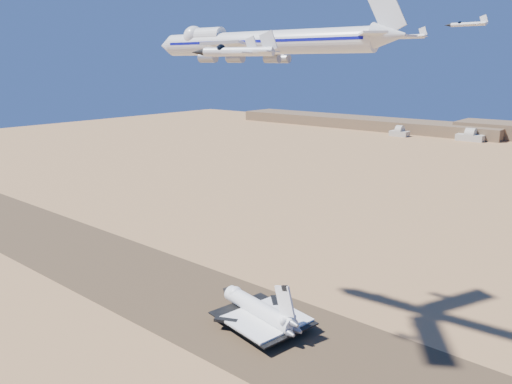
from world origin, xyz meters
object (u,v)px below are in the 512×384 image
Objects in this scene: chase_jet_c at (406,37)px; crew_c at (260,344)px; shuttle at (258,310)px; chase_jet_d at (467,24)px; chase_jet_b at (236,51)px; carrier_747 at (254,43)px; crew_a at (262,337)px; chase_jet_a at (229,51)px; crew_b at (259,335)px.

crew_c is at bearing -105.65° from chase_jet_c.
shuttle is 2.82× the size of chase_jet_d.
chase_jet_d reaches higher than chase_jet_b.
crew_a is (7.88, -5.29, -90.62)m from carrier_747.
chase_jet_d is at bearing 66.04° from shuttle.
chase_jet_b reaches higher than shuttle.
crew_c is 0.13× the size of chase_jet_b.
carrier_747 is at bearing -117.82° from chase_jet_c.
chase_jet_a reaches higher than crew_a.
crew_b is at bearing 16.49° from crew_c.
crew_c is 123.49m from chase_jet_d.
chase_jet_d is (34.77, 65.32, 97.37)m from crew_b.
crew_b is 0.96× the size of crew_c.
carrier_747 reaches higher than shuttle.
crew_b is 0.12× the size of chase_jet_b.
shuttle is 110.88m from chase_jet_b.
crew_c is 111.97m from chase_jet_c.
crew_b is 0.12× the size of chase_jet_c.
shuttle is 95.97m from chase_jet_a.
chase_jet_b is (39.45, -53.24, 86.29)m from crew_b.
shuttle is 9.29m from crew_b.
crew_c is at bearing -137.19° from crew_a.
chase_jet_a is at bearing -178.36° from crew_c.
chase_jet_d reaches higher than chase_jet_c.
crew_a is at bearing -136.12° from crew_b.
crew_a is at bearing 108.69° from chase_jet_a.
chase_jet_c is at bearing -151.52° from chase_jet_d.
carrier_747 is at bearing 21.21° from crew_c.
carrier_747 is at bearing 114.28° from chase_jet_b.
crew_a is 0.13× the size of chase_jet_d.
chase_jet_c is at bearing 74.60° from shuttle.
chase_jet_d is at bearing -59.15° from crew_b.
crew_c is (3.95, -4.15, 0.03)m from crew_b.
chase_jet_b reaches higher than crew_a.
crew_b is 0.13× the size of chase_jet_a.
carrier_747 is 56.46m from chase_jet_c.
crew_a is at bearing -33.26° from shuttle.
crew_a is 107.93m from chase_jet_b.
crew_a is 122.05m from chase_jet_d.
carrier_747 is 47.76m from chase_jet_a.
carrier_747 is 73.93m from chase_jet_b.
chase_jet_a reaches higher than crew_b.
shuttle is at bearing 112.19° from chase_jet_a.
chase_jet_a is at bearing -100.09° from chase_jet_d.
shuttle is 21.72× the size of crew_b.
chase_jet_a is 0.93× the size of chase_jet_c.
carrier_747 is at bearing 68.20° from crew_a.
shuttle is at bearing 58.51° from crew_a.
chase_jet_b is 0.95× the size of chase_jet_c.
chase_jet_a is 1.03× the size of chase_jet_d.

